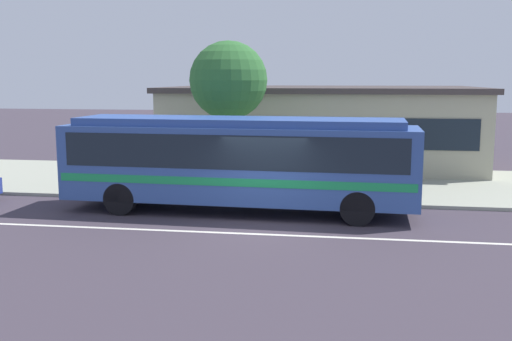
% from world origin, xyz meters
% --- Properties ---
extents(ground_plane, '(120.00, 120.00, 0.00)m').
position_xyz_m(ground_plane, '(0.00, 0.00, 0.00)').
color(ground_plane, '#3C343F').
extents(sidewalk_slab, '(60.00, 8.00, 0.12)m').
position_xyz_m(sidewalk_slab, '(0.00, 7.14, 0.06)').
color(sidewalk_slab, '#9B9E8C').
rests_on(sidewalk_slab, ground_plane).
extents(lane_stripe_center, '(56.00, 0.16, 0.01)m').
position_xyz_m(lane_stripe_center, '(0.00, -0.80, 0.00)').
color(lane_stripe_center, silver).
rests_on(lane_stripe_center, ground_plane).
extents(transit_bus, '(11.01, 2.83, 2.96)m').
position_xyz_m(transit_bus, '(-0.97, 1.79, 1.72)').
color(transit_bus, '#325399').
rests_on(transit_bus, ground_plane).
extents(pedestrian_waiting_near_sign, '(0.39, 0.39, 1.73)m').
position_xyz_m(pedestrian_waiting_near_sign, '(-5.88, 4.72, 1.13)').
color(pedestrian_waiting_near_sign, '#3B383A').
rests_on(pedestrian_waiting_near_sign, sidewalk_slab).
extents(pedestrian_walking_along_curb, '(0.48, 0.48, 1.79)m').
position_xyz_m(pedestrian_walking_along_curb, '(1.00, 4.62, 1.17)').
color(pedestrian_walking_along_curb, '#1C274D').
rests_on(pedestrian_walking_along_curb, sidewalk_slab).
extents(pedestrian_standing_by_tree, '(0.40, 0.40, 1.65)m').
position_xyz_m(pedestrian_standing_by_tree, '(-0.86, 5.01, 1.08)').
color(pedestrian_standing_by_tree, '#343B3D').
rests_on(pedestrian_standing_by_tree, sidewalk_slab).
extents(bus_stop_sign, '(0.10, 0.44, 2.55)m').
position_xyz_m(bus_stop_sign, '(3.08, 3.48, 1.75)').
color(bus_stop_sign, gray).
rests_on(bus_stop_sign, sidewalk_slab).
extents(street_tree_near_stop, '(2.89, 2.89, 5.42)m').
position_xyz_m(street_tree_near_stop, '(-2.04, 5.53, 4.07)').
color(street_tree_near_stop, brown).
rests_on(street_tree_near_stop, sidewalk_slab).
extents(station_building, '(14.41, 9.07, 3.77)m').
position_xyz_m(station_building, '(1.10, 12.69, 1.89)').
color(station_building, '#A3A087').
rests_on(station_building, ground_plane).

